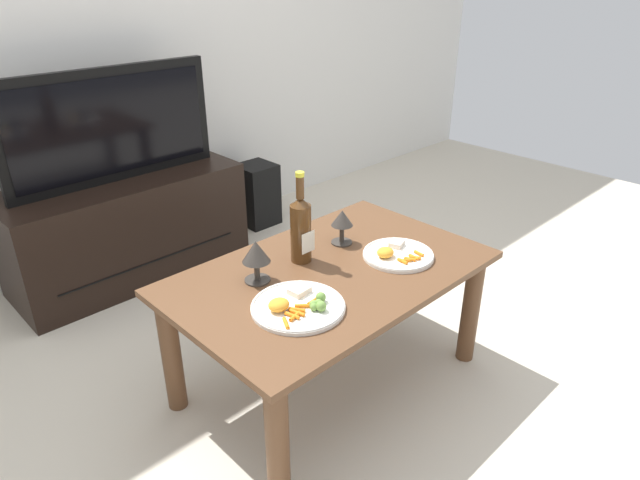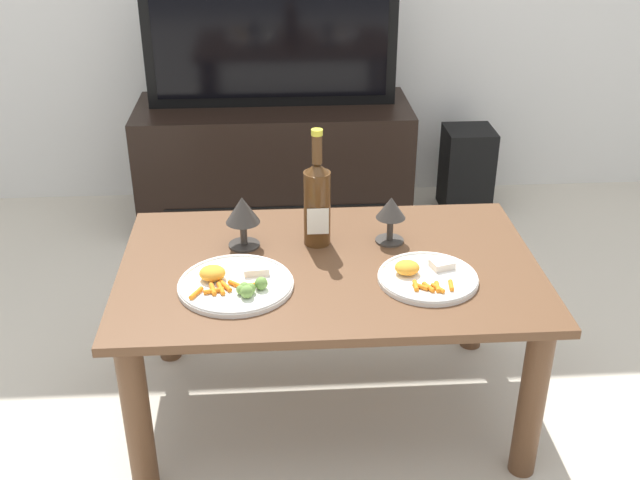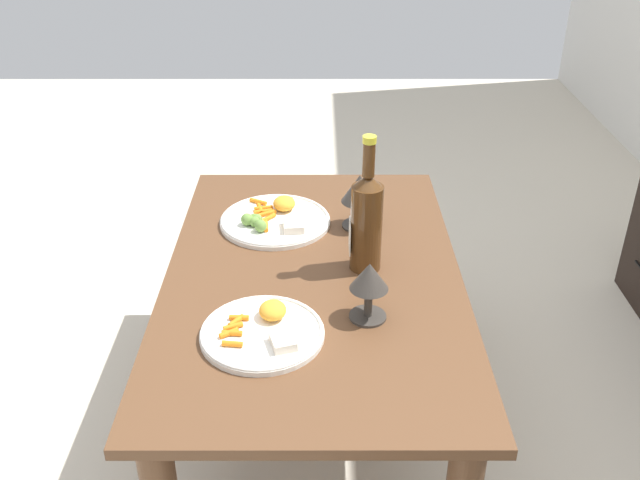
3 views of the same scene
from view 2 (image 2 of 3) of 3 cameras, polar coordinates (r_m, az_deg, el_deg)
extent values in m
plane|color=beige|center=(2.36, 0.64, -12.37)|extent=(6.40, 6.40, 0.00)
cube|color=brown|center=(2.08, 0.71, -2.10)|extent=(1.14, 0.71, 0.03)
cylinder|color=brown|center=(2.01, -13.54, -12.83)|extent=(0.07, 0.07, 0.47)
cylinder|color=brown|center=(2.08, 15.59, -11.54)|extent=(0.07, 0.07, 0.47)
cylinder|color=brown|center=(2.48, -11.59, -4.07)|extent=(0.07, 0.07, 0.47)
cylinder|color=brown|center=(2.53, 11.63, -3.30)|extent=(0.07, 0.07, 0.47)
cube|color=black|center=(3.37, -3.42, 5.79)|extent=(1.17, 0.47, 0.53)
cube|color=black|center=(3.19, -3.32, 2.46)|extent=(0.93, 0.01, 0.01)
cube|color=black|center=(3.21, -3.69, 14.59)|extent=(1.04, 0.04, 0.53)
cube|color=black|center=(3.19, -3.69, 14.50)|extent=(0.95, 0.01, 0.45)
cube|color=black|center=(3.54, 10.92, 5.23)|extent=(0.21, 0.21, 0.38)
cylinder|color=#4C2D14|center=(2.13, -0.22, 2.39)|extent=(0.08, 0.08, 0.22)
cone|color=#4C2D14|center=(2.08, -0.23, 5.43)|extent=(0.08, 0.08, 0.03)
cylinder|color=#4C2D14|center=(2.06, -0.23, 6.81)|extent=(0.03, 0.03, 0.08)
cylinder|color=yellow|center=(2.05, -0.23, 8.08)|extent=(0.03, 0.03, 0.02)
cube|color=silver|center=(2.11, -0.15, 1.41)|extent=(0.06, 0.00, 0.08)
cylinder|color=#38332D|center=(2.17, -5.70, -0.36)|extent=(0.09, 0.09, 0.01)
cylinder|color=#38332D|center=(2.15, -5.74, 0.53)|extent=(0.02, 0.02, 0.07)
cone|color=#38332D|center=(2.12, -5.84, 2.27)|extent=(0.10, 0.10, 0.08)
cylinder|color=#38332D|center=(2.19, 5.23, -0.03)|extent=(0.08, 0.08, 0.01)
cylinder|color=#38332D|center=(2.18, 5.27, 0.86)|extent=(0.02, 0.02, 0.07)
cone|color=#38332D|center=(2.15, 5.35, 2.43)|extent=(0.08, 0.08, 0.06)
cylinder|color=white|center=(1.97, -6.33, -3.37)|extent=(0.30, 0.30, 0.01)
torus|color=white|center=(1.97, -6.34, -3.17)|extent=(0.30, 0.30, 0.01)
ellipsoid|color=orange|center=(1.99, -8.07, -2.47)|extent=(0.07, 0.06, 0.04)
cube|color=beige|center=(2.01, -4.81, -2.17)|extent=(0.07, 0.06, 0.02)
cylinder|color=orange|center=(1.95, -4.98, -3.36)|extent=(0.05, 0.02, 0.01)
cylinder|color=orange|center=(1.95, -6.27, -3.36)|extent=(0.05, 0.04, 0.01)
cylinder|color=orange|center=(1.95, -7.10, -3.43)|extent=(0.04, 0.05, 0.01)
cylinder|color=orange|center=(1.94, -8.05, -3.65)|extent=(0.02, 0.05, 0.01)
cylinder|color=orange|center=(1.93, -9.26, -3.95)|extent=(0.04, 0.05, 0.01)
cylinder|color=orange|center=(1.94, -7.44, -3.64)|extent=(0.03, 0.05, 0.01)
cylinder|color=orange|center=(1.93, -7.97, -3.79)|extent=(0.05, 0.02, 0.01)
sphere|color=olive|center=(1.92, -5.69, -3.56)|extent=(0.03, 0.03, 0.03)
sphere|color=olive|center=(1.92, -5.25, -3.63)|extent=(0.03, 0.03, 0.03)
sphere|color=olive|center=(1.92, -5.93, -3.73)|extent=(0.03, 0.03, 0.03)
sphere|color=olive|center=(1.93, -4.42, -3.26)|extent=(0.03, 0.03, 0.03)
sphere|color=olive|center=(1.90, -5.51, -3.89)|extent=(0.03, 0.03, 0.03)
cylinder|color=white|center=(2.01, 8.08, -2.89)|extent=(0.26, 0.26, 0.01)
torus|color=white|center=(2.01, 8.10, -2.69)|extent=(0.26, 0.26, 0.01)
ellipsoid|color=orange|center=(2.01, 6.55, -2.07)|extent=(0.07, 0.06, 0.04)
cube|color=beige|center=(2.05, 9.13, -1.80)|extent=(0.07, 0.06, 0.02)
cylinder|color=orange|center=(1.95, 7.18, -3.41)|extent=(0.01, 0.04, 0.01)
cylinder|color=orange|center=(1.95, 7.55, -3.47)|extent=(0.04, 0.03, 0.01)
cylinder|color=orange|center=(1.95, 8.13, -3.51)|extent=(0.03, 0.04, 0.01)
cylinder|color=orange|center=(1.95, 8.83, -3.58)|extent=(0.03, 0.04, 0.01)
cylinder|color=orange|center=(1.96, 8.80, -3.48)|extent=(0.01, 0.04, 0.01)
cylinder|color=orange|center=(1.97, 9.80, -3.37)|extent=(0.02, 0.04, 0.01)
camera|label=1|loc=(1.23, -67.17, 9.15)|focal=31.28mm
camera|label=3|loc=(2.41, 40.05, 19.30)|focal=39.65mm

